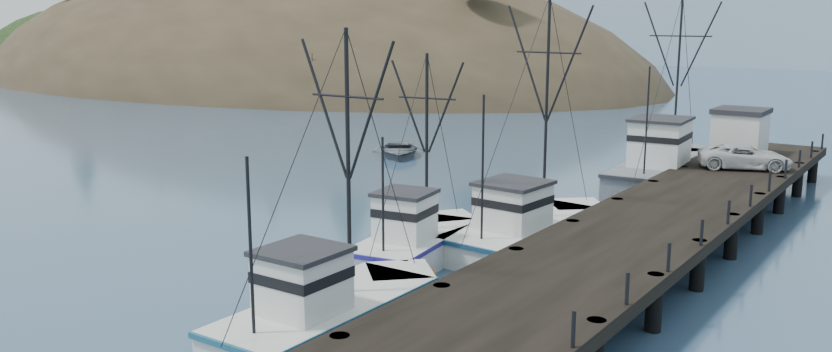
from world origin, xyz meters
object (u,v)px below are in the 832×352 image
(pier_shed, at_px, (740,131))
(trawler_far, at_px, (531,229))
(pickup_truck, at_px, (745,157))
(motorboat, at_px, (399,156))
(trawler_near, at_px, (333,311))
(pier, at_px, (672,213))
(trawler_mid, at_px, (418,242))
(work_vessel, at_px, (666,170))

(pier_shed, bearing_deg, trawler_far, -102.27)
(pickup_truck, height_order, motorboat, pickup_truck)
(pickup_truck, bearing_deg, trawler_near, 144.88)
(trawler_near, xyz_separation_m, pickup_truck, (6.40, 27.57, 1.86))
(pier, relative_size, pickup_truck, 8.95)
(pier, xyz_separation_m, trawler_far, (-5.36, -3.30, -0.87))
(trawler_near, relative_size, trawler_mid, 1.13)
(trawler_near, xyz_separation_m, trawler_far, (0.62, 13.08, 0.00))
(trawler_near, bearing_deg, motorboat, 122.48)
(trawler_far, distance_m, motorboat, 25.11)
(work_vessel, xyz_separation_m, motorboat, (-20.32, 0.49, -1.23))
(work_vessel, height_order, pier_shed, work_vessel)
(trawler_near, height_order, trawler_far, trawler_far)
(trawler_far, distance_m, pickup_truck, 15.71)
(trawler_near, xyz_separation_m, trawler_mid, (-2.42, 8.47, -0.00))
(trawler_near, distance_m, pier_shed, 33.10)
(work_vessel, distance_m, motorboat, 20.36)
(trawler_near, xyz_separation_m, motorboat, (-18.60, 29.21, -0.82))
(work_vessel, bearing_deg, trawler_near, -93.43)
(work_vessel, height_order, motorboat, work_vessel)
(pier_shed, bearing_deg, pickup_truck, -73.28)
(work_vessel, xyz_separation_m, pier_shed, (3.15, 3.91, 2.19))
(trawler_near, distance_m, trawler_mid, 8.81)
(trawler_mid, relative_size, trawler_far, 0.79)
(trawler_far, bearing_deg, pier, 31.63)
(trawler_near, distance_m, trawler_far, 13.10)
(trawler_near, bearing_deg, pier, 69.94)
(pier, relative_size, pier_shed, 13.75)
(pier, xyz_separation_m, work_vessel, (-4.26, 12.34, -0.46))
(trawler_mid, relative_size, pier_shed, 2.87)
(trawler_far, xyz_separation_m, pickup_truck, (5.78, 14.49, 1.86))
(trawler_near, bearing_deg, pickup_truck, 76.94)
(pier, distance_m, pier_shed, 16.38)
(pier_shed, xyz_separation_m, motorboat, (-23.47, -3.42, -3.42))
(pickup_truck, bearing_deg, motorboat, 64.17)
(work_vessel, relative_size, motorboat, 2.38)
(trawler_far, xyz_separation_m, motorboat, (-19.22, 16.13, -0.82))
(work_vessel, bearing_deg, trawler_far, -94.03)
(trawler_near, xyz_separation_m, work_vessel, (1.72, 28.73, 0.41))
(trawler_mid, bearing_deg, work_vessel, 78.43)
(trawler_near, bearing_deg, trawler_far, 87.28)
(trawler_mid, relative_size, work_vessel, 0.65)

